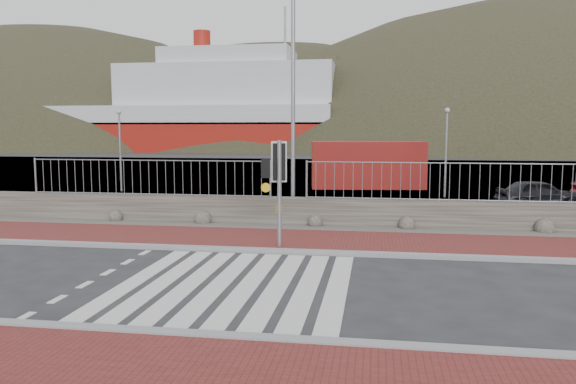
% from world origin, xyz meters
% --- Properties ---
extents(ground, '(220.00, 220.00, 0.00)m').
position_xyz_m(ground, '(0.00, 0.00, 0.00)').
color(ground, '#28282B').
rests_on(ground, ground).
extents(sidewalk_far, '(40.00, 3.00, 0.08)m').
position_xyz_m(sidewalk_far, '(0.00, 4.50, 0.04)').
color(sidewalk_far, maroon).
rests_on(sidewalk_far, ground).
extents(kerb_near, '(40.00, 0.25, 0.12)m').
position_xyz_m(kerb_near, '(0.00, -3.00, 0.05)').
color(kerb_near, gray).
rests_on(kerb_near, ground).
extents(kerb_far, '(40.00, 0.25, 0.12)m').
position_xyz_m(kerb_far, '(0.00, 3.00, 0.05)').
color(kerb_far, gray).
rests_on(kerb_far, ground).
extents(zebra_crossing, '(4.62, 5.60, 0.01)m').
position_xyz_m(zebra_crossing, '(-0.00, 0.00, 0.01)').
color(zebra_crossing, silver).
rests_on(zebra_crossing, ground).
extents(gravel_strip, '(40.00, 1.50, 0.06)m').
position_xyz_m(gravel_strip, '(0.00, 6.50, 0.03)').
color(gravel_strip, '#59544C').
rests_on(gravel_strip, ground).
extents(stone_wall, '(40.00, 0.60, 0.90)m').
position_xyz_m(stone_wall, '(0.00, 7.30, 0.45)').
color(stone_wall, '#48423B').
rests_on(stone_wall, ground).
extents(railing, '(18.07, 0.07, 1.22)m').
position_xyz_m(railing, '(0.00, 7.15, 1.82)').
color(railing, gray).
rests_on(railing, stone_wall).
extents(quay, '(120.00, 40.00, 0.50)m').
position_xyz_m(quay, '(0.00, 27.90, 0.00)').
color(quay, '#4C4C4F').
rests_on(quay, ground).
extents(water, '(220.00, 50.00, 0.05)m').
position_xyz_m(water, '(0.00, 62.90, 0.00)').
color(water, '#3F4C54').
rests_on(water, ground).
extents(ferry, '(50.00, 16.00, 20.00)m').
position_xyz_m(ferry, '(-24.65, 67.90, 5.36)').
color(ferry, maroon).
rests_on(ferry, ground).
extents(hills_backdrop, '(254.00, 90.00, 100.00)m').
position_xyz_m(hills_backdrop, '(6.74, 87.90, -23.05)').
color(hills_backdrop, '#282C1A').
rests_on(hills_backdrop, ground).
extents(traffic_signal_far, '(0.70, 0.36, 2.87)m').
position_xyz_m(traffic_signal_far, '(0.30, 3.49, 2.07)').
color(traffic_signal_far, gray).
rests_on(traffic_signal_far, ground).
extents(streetlight, '(1.71, 0.22, 8.08)m').
position_xyz_m(streetlight, '(0.15, 8.10, 4.55)').
color(streetlight, gray).
rests_on(streetlight, ground).
extents(shipping_container, '(6.23, 3.22, 2.49)m').
position_xyz_m(shipping_container, '(2.34, 19.71, 1.24)').
color(shipping_container, maroon).
rests_on(shipping_container, ground).
extents(car_a, '(3.52, 1.96, 1.13)m').
position_xyz_m(car_a, '(9.33, 12.94, 0.57)').
color(car_a, black).
rests_on(car_a, ground).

